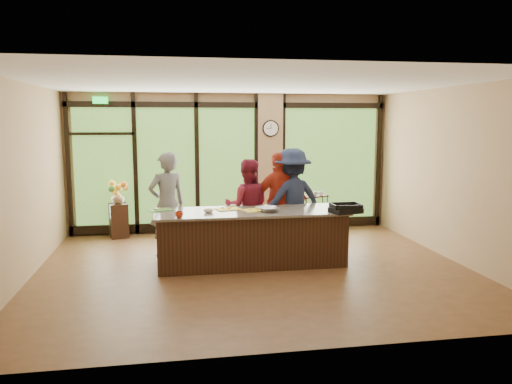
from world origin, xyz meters
name	(u,v)px	position (x,y,z in m)	size (l,w,h in m)	color
floor	(254,269)	(0.00, 0.00, 0.00)	(7.00, 7.00, 0.00)	#55351E
ceiling	(254,83)	(0.00, 0.00, 3.00)	(7.00, 7.00, 0.00)	white
back_wall	(231,163)	(0.00, 3.00, 1.50)	(7.00, 7.00, 0.00)	tan
left_wall	(22,183)	(-3.50, 0.00, 1.50)	(6.00, 6.00, 0.00)	tan
right_wall	(454,174)	(3.50, 0.00, 1.50)	(6.00, 6.00, 0.00)	tan
window_wall	(239,168)	(0.16, 2.95, 1.39)	(6.90, 0.12, 3.00)	tan
island_base	(251,238)	(0.00, 0.30, 0.44)	(3.10, 1.00, 0.88)	#331A11
countertop	(251,212)	(0.00, 0.30, 0.90)	(3.20, 1.10, 0.04)	slate
wall_clock	(271,128)	(0.85, 2.87, 2.25)	(0.36, 0.04, 0.36)	black
cook_left	(167,204)	(-1.39, 1.07, 0.94)	(0.68, 0.45, 1.88)	slate
cook_midleft	(247,207)	(0.05, 1.02, 0.87)	(0.84, 0.66, 1.73)	maroon
cook_midright	(280,202)	(0.65, 1.02, 0.92)	(1.08, 0.45, 1.85)	#A12C18
cook_right	(292,200)	(0.88, 1.01, 0.96)	(1.24, 0.71, 1.92)	#1C243E
roasting_pan	(346,210)	(1.50, -0.15, 0.96)	(0.46, 0.36, 0.08)	black
mixing_bowl	(269,209)	(0.27, 0.14, 0.96)	(0.33, 0.33, 0.08)	silver
cutting_board_left	(160,210)	(-1.50, 0.59, 0.93)	(0.38, 0.29, 0.01)	#3E8631
cutting_board_center	(228,209)	(-0.36, 0.49, 0.93)	(0.40, 0.30, 0.01)	yellow
cutting_board_right	(256,210)	(0.08, 0.30, 0.93)	(0.41, 0.31, 0.01)	yellow
prep_bowl_near	(209,211)	(-0.71, 0.25, 0.95)	(0.17, 0.17, 0.05)	silver
prep_bowl_mid	(259,208)	(0.15, 0.39, 0.94)	(0.14, 0.14, 0.04)	silver
prep_bowl_far	(233,206)	(-0.24, 0.77, 0.93)	(0.12, 0.12, 0.03)	silver
red_ramekin	(179,215)	(-1.20, -0.12, 0.97)	(0.12, 0.12, 0.10)	#AD2C11
flower_stand	(119,221)	(-2.41, 2.69, 0.36)	(0.36, 0.36, 0.71)	#331A11
flower_vase	(118,197)	(-2.41, 2.69, 0.85)	(0.26, 0.26, 0.27)	olive
bar_cart	(312,208)	(1.70, 2.52, 0.54)	(0.74, 0.58, 0.89)	#331A11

